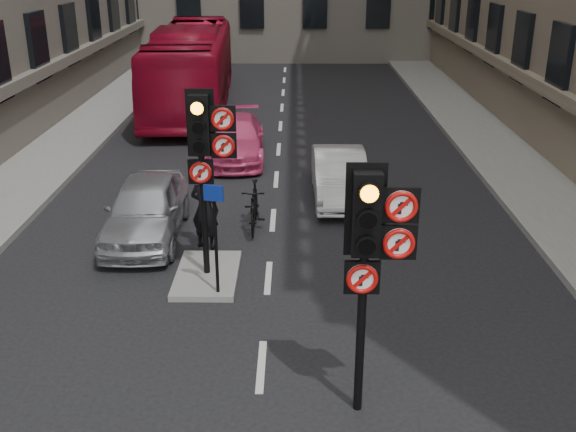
{
  "coord_description": "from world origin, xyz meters",
  "views": [
    {
      "loc": [
        0.5,
        -6.8,
        6.04
      ],
      "look_at": [
        0.42,
        1.78,
        2.6
      ],
      "focal_mm": 42.0,
      "sensor_mm": 36.0,
      "label": 1
    }
  ],
  "objects_px": {
    "signal_far": "(205,145)",
    "info_sign": "(215,224)",
    "signal_near": "(372,241)",
    "car_silver": "(146,209)",
    "bus_red": "(191,68)",
    "car_pink": "(235,138)",
    "motorcyclist": "(205,209)",
    "motorcycle": "(254,207)",
    "car_white": "(339,175)"
  },
  "relations": [
    {
      "from": "car_white",
      "to": "info_sign",
      "type": "xyz_separation_m",
      "value": [
        -2.56,
        -5.34,
        0.86
      ]
    },
    {
      "from": "info_sign",
      "to": "car_white",
      "type": "bearing_deg",
      "value": 79.22
    },
    {
      "from": "bus_red",
      "to": "car_pink",
      "type": "bearing_deg",
      "value": -74.87
    },
    {
      "from": "car_white",
      "to": "car_silver",
      "type": "bearing_deg",
      "value": -151.27
    },
    {
      "from": "motorcycle",
      "to": "signal_far",
      "type": "bearing_deg",
      "value": -105.23
    },
    {
      "from": "motorcyclist",
      "to": "bus_red",
      "type": "bearing_deg",
      "value": -57.08
    },
    {
      "from": "signal_near",
      "to": "signal_far",
      "type": "bearing_deg",
      "value": 123.02
    },
    {
      "from": "car_pink",
      "to": "motorcycle",
      "type": "xyz_separation_m",
      "value": [
        0.9,
        -5.54,
        -0.08
      ]
    },
    {
      "from": "signal_far",
      "to": "info_sign",
      "type": "distance_m",
      "value": 1.49
    },
    {
      "from": "signal_near",
      "to": "signal_far",
      "type": "height_order",
      "value": "signal_far"
    },
    {
      "from": "motorcycle",
      "to": "motorcyclist",
      "type": "distance_m",
      "value": 1.49
    },
    {
      "from": "car_white",
      "to": "car_pink",
      "type": "relative_size",
      "value": 0.88
    },
    {
      "from": "signal_far",
      "to": "motorcyclist",
      "type": "relative_size",
      "value": 2.02
    },
    {
      "from": "signal_near",
      "to": "signal_far",
      "type": "xyz_separation_m",
      "value": [
        -2.6,
        4.0,
        0.12
      ]
    },
    {
      "from": "motorcycle",
      "to": "car_silver",
      "type": "bearing_deg",
      "value": -167.42
    },
    {
      "from": "car_pink",
      "to": "motorcyclist",
      "type": "relative_size",
      "value": 2.4
    },
    {
      "from": "bus_red",
      "to": "info_sign",
      "type": "xyz_separation_m",
      "value": [
        2.67,
        -15.75,
        -0.13
      ]
    },
    {
      "from": "signal_far",
      "to": "motorcycle",
      "type": "relative_size",
      "value": 2.01
    },
    {
      "from": "car_silver",
      "to": "motorcycle",
      "type": "xyz_separation_m",
      "value": [
        2.37,
        0.51,
        -0.14
      ]
    },
    {
      "from": "signal_far",
      "to": "info_sign",
      "type": "bearing_deg",
      "value": -75.22
    },
    {
      "from": "signal_near",
      "to": "info_sign",
      "type": "xyz_separation_m",
      "value": [
        -2.39,
        3.19,
        -1.11
      ]
    },
    {
      "from": "car_silver",
      "to": "car_pink",
      "type": "bearing_deg",
      "value": 74.86
    },
    {
      "from": "signal_near",
      "to": "car_silver",
      "type": "xyz_separation_m",
      "value": [
        -4.26,
        6.01,
        -1.91
      ]
    },
    {
      "from": "signal_near",
      "to": "car_silver",
      "type": "distance_m",
      "value": 7.61
    },
    {
      "from": "car_white",
      "to": "motorcycle",
      "type": "xyz_separation_m",
      "value": [
        -2.06,
        -2.02,
        -0.08
      ]
    },
    {
      "from": "car_silver",
      "to": "motorcyclist",
      "type": "bearing_deg",
      "value": -23.58
    },
    {
      "from": "signal_near",
      "to": "car_white",
      "type": "distance_m",
      "value": 8.76
    },
    {
      "from": "signal_near",
      "to": "motorcycle",
      "type": "xyz_separation_m",
      "value": [
        -1.89,
        6.51,
        -2.05
      ]
    },
    {
      "from": "car_silver",
      "to": "bus_red",
      "type": "height_order",
      "value": "bus_red"
    },
    {
      "from": "car_silver",
      "to": "car_pink",
      "type": "height_order",
      "value": "car_silver"
    },
    {
      "from": "signal_far",
      "to": "car_pink",
      "type": "distance_m",
      "value": 8.32
    },
    {
      "from": "car_silver",
      "to": "car_white",
      "type": "height_order",
      "value": "car_silver"
    },
    {
      "from": "info_sign",
      "to": "bus_red",
      "type": "bearing_deg",
      "value": 114.4
    },
    {
      "from": "signal_far",
      "to": "car_pink",
      "type": "height_order",
      "value": "signal_far"
    },
    {
      "from": "car_pink",
      "to": "info_sign",
      "type": "relative_size",
      "value": 2.03
    },
    {
      "from": "signal_far",
      "to": "car_white",
      "type": "bearing_deg",
      "value": 58.56
    },
    {
      "from": "bus_red",
      "to": "motorcycle",
      "type": "xyz_separation_m",
      "value": [
        3.16,
        -12.43,
        -1.07
      ]
    },
    {
      "from": "car_white",
      "to": "car_pink",
      "type": "bearing_deg",
      "value": 129.08
    },
    {
      "from": "signal_near",
      "to": "bus_red",
      "type": "relative_size",
      "value": 0.31
    },
    {
      "from": "car_white",
      "to": "bus_red",
      "type": "height_order",
      "value": "bus_red"
    },
    {
      "from": "signal_near",
      "to": "car_pink",
      "type": "xyz_separation_m",
      "value": [
        -2.79,
        12.06,
        -1.96
      ]
    },
    {
      "from": "motorcycle",
      "to": "info_sign",
      "type": "distance_m",
      "value": 3.49
    },
    {
      "from": "car_pink",
      "to": "motorcyclist",
      "type": "xyz_separation_m",
      "value": [
        -0.09,
        -6.61,
        0.27
      ]
    },
    {
      "from": "motorcycle",
      "to": "info_sign",
      "type": "height_order",
      "value": "info_sign"
    },
    {
      "from": "signal_near",
      "to": "car_silver",
      "type": "bearing_deg",
      "value": 125.33
    },
    {
      "from": "signal_near",
      "to": "car_silver",
      "type": "relative_size",
      "value": 0.91
    },
    {
      "from": "signal_far",
      "to": "bus_red",
      "type": "distance_m",
      "value": 15.18
    },
    {
      "from": "car_white",
      "to": "info_sign",
      "type": "bearing_deg",
      "value": -116.53
    },
    {
      "from": "motorcyclist",
      "to": "info_sign",
      "type": "bearing_deg",
      "value": 126.03
    },
    {
      "from": "info_sign",
      "to": "signal_far",
      "type": "bearing_deg",
      "value": 119.57
    }
  ]
}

